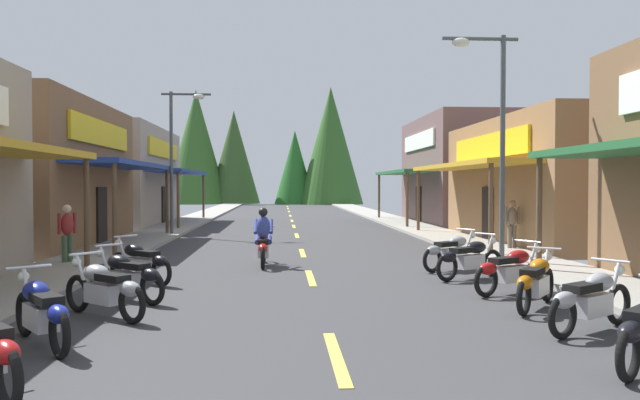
{
  "coord_description": "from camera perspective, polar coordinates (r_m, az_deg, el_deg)",
  "views": [
    {
      "loc": [
        -0.7,
        -0.45,
        2.16
      ],
      "look_at": [
        1.32,
        30.6,
        1.41
      ],
      "focal_mm": 34.22,
      "sensor_mm": 36.0,
      "label": 1
    }
  ],
  "objects": [
    {
      "name": "motorcycle_parked_left_2",
      "position": [
        10.59,
        -19.5,
        -7.78
      ],
      "size": [
        1.69,
        1.47,
        1.04
      ],
      "rotation": [
        0.0,
        0.0,
        2.43
      ],
      "color": "black",
      "rests_on": "ground"
    },
    {
      "name": "centerline_dashes",
      "position": [
        31.9,
        -2.46,
        -2.5
      ],
      "size": [
        0.16,
        61.92,
        0.01
      ],
      "color": "#E0C64C",
      "rests_on": "ground"
    },
    {
      "name": "motorcycle_parked_right_2",
      "position": [
        9.9,
        24.0,
        -8.46
      ],
      "size": [
        1.86,
        1.23,
        1.04
      ],
      "rotation": [
        0.0,
        0.0,
        0.56
      ],
      "color": "black",
      "rests_on": "ground"
    },
    {
      "name": "motorcycle_parked_right_6",
      "position": [
        15.89,
        12.22,
        -4.69
      ],
      "size": [
        1.85,
        1.25,
        1.04
      ],
      "rotation": [
        0.0,
        0.0,
        0.58
      ],
      "color": "black",
      "rests_on": "ground"
    },
    {
      "name": "streetlamp_left",
      "position": [
        26.57,
        -13.08,
        5.29
      ],
      "size": [
        2.07,
        0.3,
        6.12
      ],
      "color": "#474C51",
      "rests_on": "ground"
    },
    {
      "name": "sidewalk_left",
      "position": [
        28.25,
        -14.63,
        -2.93
      ],
      "size": [
        2.26,
        84.41,
        0.12
      ],
      "primitive_type": "cube",
      "color": "#9E9991",
      "rests_on": "ground"
    },
    {
      "name": "motorcycle_parked_left_3",
      "position": [
        11.97,
        -17.63,
        -6.71
      ],
      "size": [
        1.73,
        1.42,
        1.04
      ],
      "rotation": [
        0.0,
        0.0,
        2.46
      ],
      "color": "black",
      "rests_on": "ground"
    },
    {
      "name": "treeline_backdrop",
      "position": [
        71.94,
        -5.57,
        4.65
      ],
      "size": [
        23.25,
        9.94,
        13.53
      ],
      "color": "#304E23",
      "rests_on": "ground"
    },
    {
      "name": "sidewalk_right",
      "position": [
        28.55,
        9.96,
        -2.86
      ],
      "size": [
        2.26,
        84.41,
        0.12
      ],
      "primitive_type": "cube",
      "color": "#9E9991",
      "rests_on": "ground"
    },
    {
      "name": "rider_cruising_lead",
      "position": [
        16.37,
        -5.32,
        -3.9
      ],
      "size": [
        0.6,
        2.14,
        1.57
      ],
      "rotation": [
        0.0,
        0.0,
        1.58
      ],
      "color": "black",
      "rests_on": "ground"
    },
    {
      "name": "motorcycle_parked_right_4",
      "position": [
        12.78,
        17.4,
        -6.2
      ],
      "size": [
        1.9,
        1.16,
        1.04
      ],
      "rotation": [
        0.0,
        0.0,
        0.53
      ],
      "color": "black",
      "rests_on": "ground"
    },
    {
      "name": "motorcycle_parked_left_4",
      "position": [
        14.02,
        -16.45,
        -5.52
      ],
      "size": [
        1.68,
        1.48,
        1.04
      ],
      "rotation": [
        0.0,
        0.0,
        2.43
      ],
      "color": "black",
      "rests_on": "ground"
    },
    {
      "name": "ground",
      "position": [
        27.76,
        -2.27,
        -3.19
      ],
      "size": [
        9.82,
        84.41,
        0.1
      ],
      "primitive_type": "cube",
      "color": "#38383A"
    },
    {
      "name": "storefront_left_far",
      "position": [
        35.63,
        -20.06,
        2.09
      ],
      "size": [
        8.96,
        11.05,
        5.3
      ],
      "color": "gray",
      "rests_on": "ground"
    },
    {
      "name": "pedestrian_browsing",
      "position": [
        20.85,
        17.52,
        -1.94
      ],
      "size": [
        0.55,
        0.35,
        1.68
      ],
      "rotation": [
        0.0,
        0.0,
        5.0
      ],
      "color": "#726659",
      "rests_on": "ground"
    },
    {
      "name": "storefront_right_middle",
      "position": [
        25.48,
        23.9,
        1.65
      ],
      "size": [
        9.76,
        11.09,
        4.66
      ],
      "color": "olive",
      "rests_on": "ground"
    },
    {
      "name": "storefront_left_middle",
      "position": [
        24.49,
        -27.49,
        2.22
      ],
      "size": [
        8.66,
        9.68,
        5.16
      ],
      "color": "brown",
      "rests_on": "ground"
    },
    {
      "name": "storefront_right_far",
      "position": [
        35.94,
        14.51,
        2.65
      ],
      "size": [
        8.59,
        10.05,
        5.97
      ],
      "color": "brown",
      "rests_on": "ground"
    },
    {
      "name": "pedestrian_by_shop",
      "position": [
        17.56,
        -22.57,
        -2.67
      ],
      "size": [
        0.42,
        0.49,
        1.65
      ],
      "rotation": [
        0.0,
        0.0,
        2.56
      ],
      "color": "#3F593F",
      "rests_on": "ground"
    },
    {
      "name": "streetlamp_right",
      "position": [
        17.24,
        15.74,
        7.58
      ],
      "size": [
        2.07,
        0.3,
        6.2
      ],
      "color": "#474C51",
      "rests_on": "ground"
    },
    {
      "name": "motorcycle_parked_left_1",
      "position": [
        9.05,
        -24.61,
        -9.39
      ],
      "size": [
        1.38,
        1.76,
        1.04
      ],
      "rotation": [
        0.0,
        0.0,
        2.22
      ],
      "color": "black",
      "rests_on": "ground"
    },
    {
      "name": "motorcycle_parked_right_3",
      "position": [
        11.36,
        19.53,
        -7.16
      ],
      "size": [
        1.4,
        1.75,
        1.04
      ],
      "rotation": [
        0.0,
        0.0,
        0.91
      ],
      "color": "black",
      "rests_on": "ground"
    },
    {
      "name": "motorcycle_parked_right_5",
      "position": [
        14.51,
        13.79,
        -5.27
      ],
      "size": [
        1.9,
        1.16,
        1.04
      ],
      "rotation": [
        0.0,
        0.0,
        0.52
      ],
      "color": "black",
      "rests_on": "ground"
    }
  ]
}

